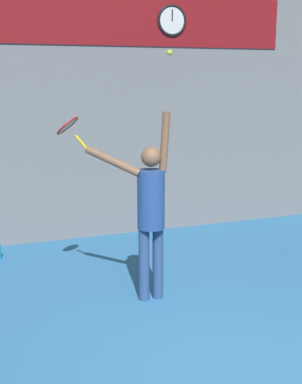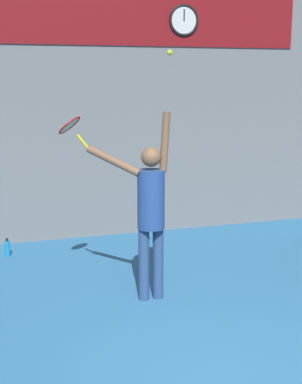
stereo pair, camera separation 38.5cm
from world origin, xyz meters
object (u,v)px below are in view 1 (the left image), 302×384
at_px(tennis_player, 150,207).
at_px(scoreboard_clock, 172,21).
at_px(tennis_racket, 69,127).
at_px(tennis_ball, 170,53).

bearing_deg(tennis_player, scoreboard_clock, 62.58).
relative_size(tennis_player, tennis_racket, 5.53).
bearing_deg(tennis_racket, scoreboard_clock, 44.62).
distance_m(tennis_racket, tennis_ball, 1.45).
bearing_deg(tennis_ball, tennis_player, 159.49).
height_order(tennis_player, tennis_racket, tennis_player).
bearing_deg(tennis_racket, tennis_ball, -29.97).
relative_size(tennis_racket, tennis_ball, 6.31).
bearing_deg(tennis_player, tennis_racket, 147.91).
xyz_separation_m(tennis_racket, tennis_ball, (1.03, -0.59, 0.84)).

